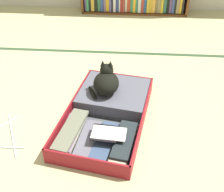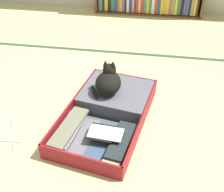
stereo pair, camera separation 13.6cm
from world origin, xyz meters
name	(u,v)px [view 2 (the right image)]	position (x,y,z in m)	size (l,w,h in m)	color
ground_plane	(89,115)	(0.00, 0.00, 0.00)	(10.00, 10.00, 0.00)	#C0BC87
tatami_border	(111,52)	(0.00, 1.06, 0.00)	(4.80, 0.05, 0.00)	#304B30
open_suitcase	(110,109)	(0.16, 0.04, 0.05)	(0.73, 1.06, 0.13)	maroon
black_cat	(108,81)	(0.13, 0.18, 0.22)	(0.26, 0.26, 0.26)	black
clothes_hanger	(7,129)	(-0.56, -0.25, 0.01)	(0.32, 0.43, 0.01)	silver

